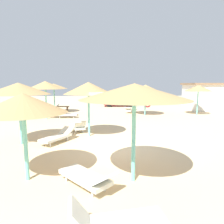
{
  "coord_description": "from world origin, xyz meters",
  "views": [
    {
      "loc": [
        -0.55,
        -8.9,
        2.89
      ],
      "look_at": [
        0.0,
        3.0,
        1.2
      ],
      "focal_mm": 31.38,
      "sensor_mm": 36.0,
      "label": 1
    }
  ],
  "objects_px": {
    "parasol_5": "(88,88)",
    "lounger_1": "(65,114)",
    "parasol_3": "(54,86)",
    "parasol_8": "(198,88)",
    "beach_cabana": "(203,96)",
    "parasol_0": "(23,103)",
    "lounger_2": "(58,136)",
    "lounger_6": "(116,223)",
    "parasol_1": "(45,85)",
    "parasol_2": "(18,89)",
    "lounger_4": "(131,110)",
    "lounger_5": "(77,126)",
    "lounger_0": "(88,177)",
    "lounger_3": "(51,108)",
    "parasol_4": "(146,89)",
    "bench_0": "(62,108)",
    "parked_car": "(119,100)",
    "parasol_6": "(134,92)"
  },
  "relations": [
    {
      "from": "parasol_0",
      "to": "lounger_0",
      "type": "relative_size",
      "value": 1.45
    },
    {
      "from": "parasol_4",
      "to": "parasol_8",
      "type": "height_order",
      "value": "parasol_4"
    },
    {
      "from": "lounger_2",
      "to": "beach_cabana",
      "type": "xyz_separation_m",
      "value": [
        13.71,
        12.27,
        1.23
      ]
    },
    {
      "from": "bench_0",
      "to": "beach_cabana",
      "type": "relative_size",
      "value": 0.37
    },
    {
      "from": "lounger_6",
      "to": "parasol_1",
      "type": "bearing_deg",
      "value": 110.65
    },
    {
      "from": "parasol_3",
      "to": "lounger_0",
      "type": "distance_m",
      "value": 15.48
    },
    {
      "from": "lounger_0",
      "to": "lounger_6",
      "type": "distance_m",
      "value": 1.99
    },
    {
      "from": "lounger_2",
      "to": "parasol_1",
      "type": "bearing_deg",
      "value": 109.84
    },
    {
      "from": "lounger_0",
      "to": "parasol_6",
      "type": "bearing_deg",
      "value": 14.18
    },
    {
      "from": "parasol_0",
      "to": "parasol_1",
      "type": "relative_size",
      "value": 0.84
    },
    {
      "from": "parasol_1",
      "to": "lounger_0",
      "type": "xyz_separation_m",
      "value": [
        4.29,
        -11.28,
        -2.5
      ]
    },
    {
      "from": "parasol_1",
      "to": "lounger_1",
      "type": "distance_m",
      "value": 2.94
    },
    {
      "from": "lounger_1",
      "to": "parked_car",
      "type": "distance_m",
      "value": 10.33
    },
    {
      "from": "lounger_1",
      "to": "beach_cabana",
      "type": "relative_size",
      "value": 0.48
    },
    {
      "from": "parasol_1",
      "to": "parasol_4",
      "type": "xyz_separation_m",
      "value": [
        8.68,
        1.59,
        -0.32
      ]
    },
    {
      "from": "lounger_4",
      "to": "parasol_4",
      "type": "bearing_deg",
      "value": -57.34
    },
    {
      "from": "parasol_4",
      "to": "lounger_1",
      "type": "xyz_separation_m",
      "value": [
        -7.2,
        -1.14,
        -2.19
      ]
    },
    {
      "from": "parasol_3",
      "to": "parked_car",
      "type": "height_order",
      "value": "parasol_3"
    },
    {
      "from": "parasol_5",
      "to": "parked_car",
      "type": "xyz_separation_m",
      "value": [
        2.87,
        14.96,
        -1.85
      ]
    },
    {
      "from": "bench_0",
      "to": "beach_cabana",
      "type": "bearing_deg",
      "value": 0.77
    },
    {
      "from": "parasol_1",
      "to": "bench_0",
      "type": "bearing_deg",
      "value": 87.45
    },
    {
      "from": "parasol_0",
      "to": "lounger_2",
      "type": "relative_size",
      "value": 1.34
    },
    {
      "from": "parasol_2",
      "to": "lounger_1",
      "type": "distance_m",
      "value": 7.9
    },
    {
      "from": "parasol_3",
      "to": "beach_cabana",
      "type": "bearing_deg",
      "value": 7.24
    },
    {
      "from": "parasol_8",
      "to": "lounger_4",
      "type": "bearing_deg",
      "value": 162.72
    },
    {
      "from": "parasol_3",
      "to": "lounger_0",
      "type": "xyz_separation_m",
      "value": [
        4.43,
        -14.64,
        -2.38
      ]
    },
    {
      "from": "lounger_0",
      "to": "bench_0",
      "type": "height_order",
      "value": "lounger_0"
    },
    {
      "from": "bench_0",
      "to": "lounger_2",
      "type": "bearing_deg",
      "value": -79.5
    },
    {
      "from": "parasol_2",
      "to": "lounger_3",
      "type": "distance_m",
      "value": 12.68
    },
    {
      "from": "lounger_4",
      "to": "parasol_6",
      "type": "bearing_deg",
      "value": -97.75
    },
    {
      "from": "lounger_2",
      "to": "parked_car",
      "type": "height_order",
      "value": "parked_car"
    },
    {
      "from": "lounger_5",
      "to": "parked_car",
      "type": "bearing_deg",
      "value": 75.11
    },
    {
      "from": "parasol_0",
      "to": "lounger_1",
      "type": "height_order",
      "value": "parasol_0"
    },
    {
      "from": "lounger_3",
      "to": "bench_0",
      "type": "distance_m",
      "value": 1.29
    },
    {
      "from": "parasol_5",
      "to": "lounger_1",
      "type": "distance_m",
      "value": 7.01
    },
    {
      "from": "lounger_4",
      "to": "lounger_6",
      "type": "height_order",
      "value": "lounger_6"
    },
    {
      "from": "parasol_2",
      "to": "lounger_4",
      "type": "distance_m",
      "value": 12.63
    },
    {
      "from": "lounger_4",
      "to": "lounger_3",
      "type": "bearing_deg",
      "value": 167.31
    },
    {
      "from": "parasol_4",
      "to": "lounger_6",
      "type": "height_order",
      "value": "parasol_4"
    },
    {
      "from": "parasol_2",
      "to": "parasol_4",
      "type": "height_order",
      "value": "parasol_2"
    },
    {
      "from": "parasol_3",
      "to": "beach_cabana",
      "type": "distance_m",
      "value": 16.49
    },
    {
      "from": "parasol_4",
      "to": "parasol_6",
      "type": "distance_m",
      "value": 12.9
    },
    {
      "from": "parasol_0",
      "to": "parasol_5",
      "type": "bearing_deg",
      "value": 73.24
    },
    {
      "from": "lounger_0",
      "to": "beach_cabana",
      "type": "height_order",
      "value": "beach_cabana"
    },
    {
      "from": "lounger_0",
      "to": "lounger_3",
      "type": "height_order",
      "value": "same"
    },
    {
      "from": "parasol_3",
      "to": "parasol_8",
      "type": "relative_size",
      "value": 1.05
    },
    {
      "from": "lounger_1",
      "to": "bench_0",
      "type": "relative_size",
      "value": 1.28
    },
    {
      "from": "bench_0",
      "to": "lounger_5",
      "type": "bearing_deg",
      "value": -73.42
    },
    {
      "from": "lounger_2",
      "to": "lounger_5",
      "type": "relative_size",
      "value": 1.0
    },
    {
      "from": "parasol_0",
      "to": "lounger_5",
      "type": "xyz_separation_m",
      "value": [
        0.72,
        6.18,
        -2.02
      ]
    }
  ]
}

